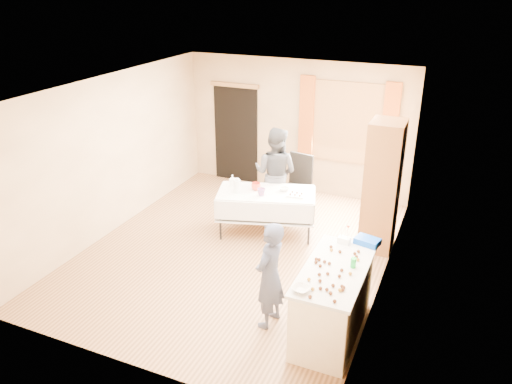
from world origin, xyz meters
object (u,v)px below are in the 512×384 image
at_px(cabinet, 382,187).
at_px(party_table, 266,209).
at_px(girl, 270,275).
at_px(woman, 275,173).
at_px(chair, 295,197).
at_px(counter, 333,301).

bearing_deg(cabinet, party_table, -171.52).
xyz_separation_m(girl, woman, (-1.04, 2.87, 0.13)).
distance_m(party_table, woman, 0.77).
distance_m(cabinet, chair, 1.84).
xyz_separation_m(chair, girl, (0.73, -3.08, 0.36)).
height_order(cabinet, girl, cabinet).
xyz_separation_m(counter, party_table, (-1.70, 2.07, -0.01)).
bearing_deg(chair, girl, -66.75).
bearing_deg(party_table, counter, -67.40).
bearing_deg(woman, counter, 125.93).
xyz_separation_m(party_table, girl, (0.95, -2.21, 0.25)).
distance_m(chair, girl, 3.19).
bearing_deg(chair, cabinet, -10.94).
bearing_deg(girl, counter, 108.02).
xyz_separation_m(cabinet, woman, (-1.90, 0.39, -0.21)).
height_order(girl, woman, woman).
bearing_deg(counter, party_table, 129.46).
bearing_deg(girl, chair, -158.69).
distance_m(counter, woman, 3.30).
bearing_deg(party_table, girl, -83.64).
relative_size(cabinet, girl, 1.49).
bearing_deg(party_table, chair, 59.30).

